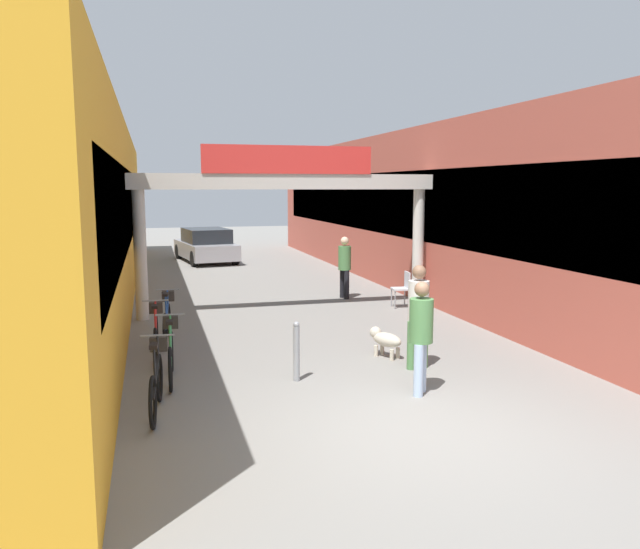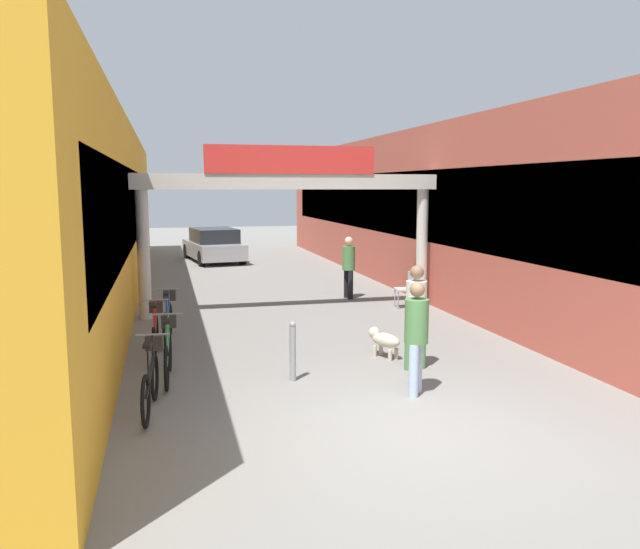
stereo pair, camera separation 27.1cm
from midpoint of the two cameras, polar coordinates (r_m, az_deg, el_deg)
The scene contains 15 objects.
ground_plane at distance 8.01m, azimuth 8.06°, elevation -13.83°, with size 80.00×80.00×0.00m, color gray.
storefront_left at distance 17.95m, azimuth -22.08°, elevation 5.18°, with size 3.00×26.00×4.52m.
storefront_right at distance 19.57m, azimuth 9.18°, elevation 5.85°, with size 3.00×26.00×4.52m.
arcade_sign_gateway at distance 14.67m, azimuth -3.54°, elevation 7.18°, with size 7.40×0.47×3.91m.
pedestrian_with_dog at distance 10.27m, azimuth 8.24°, elevation -3.20°, with size 0.39×0.38×1.72m.
pedestrian_companion at distance 9.02m, azimuth 8.37°, elevation -5.09°, with size 0.47×0.47×1.64m.
pedestrian_carrying_crate at distance 16.61m, azimuth 1.80°, elevation 1.02°, with size 0.40×0.40×1.66m.
dog_on_leash at distance 11.04m, azimuth 5.24°, elevation -5.93°, with size 0.52×0.72×0.51m.
bicycle_black_nearest at distance 8.69m, azimuth -15.59°, elevation -9.23°, with size 0.46×1.69×0.98m.
bicycle_green_second at distance 10.03m, azimuth -14.24°, elevation -6.87°, with size 0.46×1.69×0.98m.
bicycle_red_third at distance 11.32m, azimuth -15.43°, elevation -5.20°, with size 0.46×1.69×0.98m.
bicycle_blue_farthest at distance 12.48m, azimuth -14.41°, elevation -3.95°, with size 0.46×1.69×0.98m.
bollard_post_metal at distance 9.64m, azimuth -2.98°, elevation -6.98°, with size 0.10×0.10×0.94m.
cafe_chair_aluminium_nearer at distance 15.52m, azimuth 7.13°, elevation -1.04°, with size 0.44×0.44×0.89m.
parked_car_silver at distance 25.29m, azimuth -10.70°, elevation 2.61°, with size 2.33×4.22×1.33m.
Camera 1 is at (-3.12, -6.78, 2.97)m, focal length 35.00 mm.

